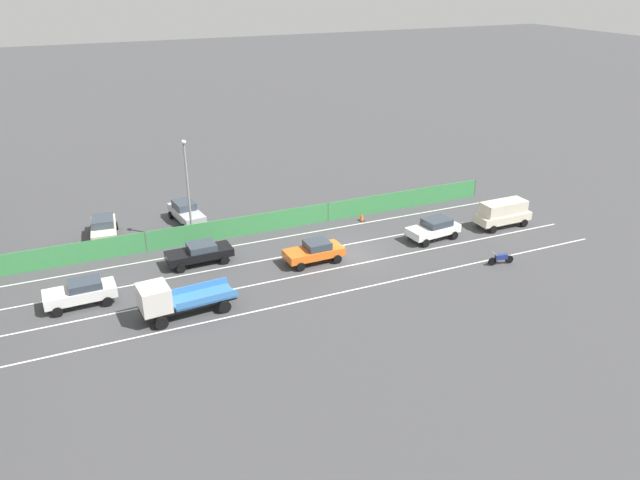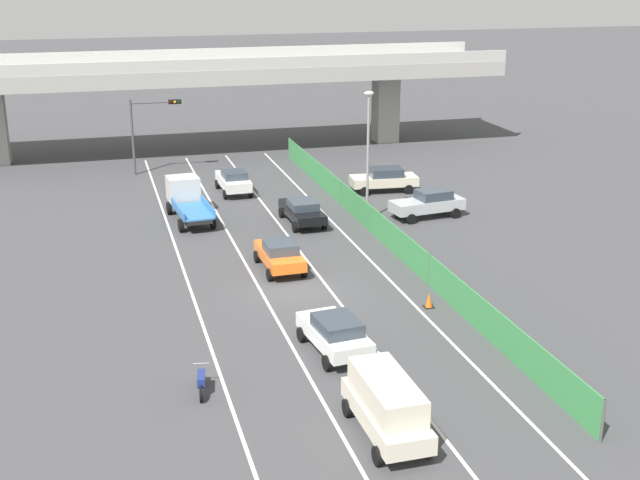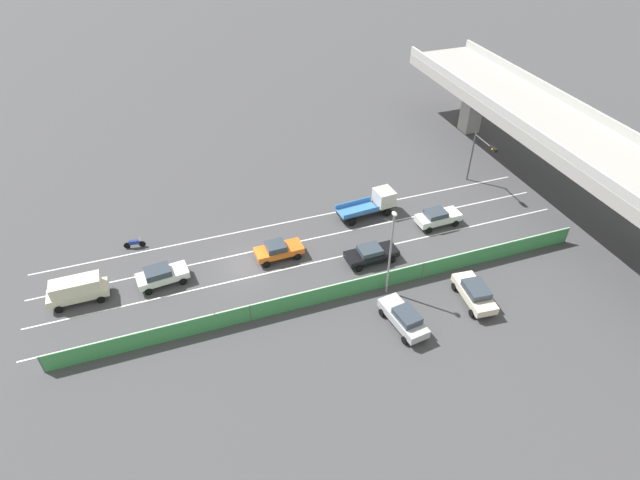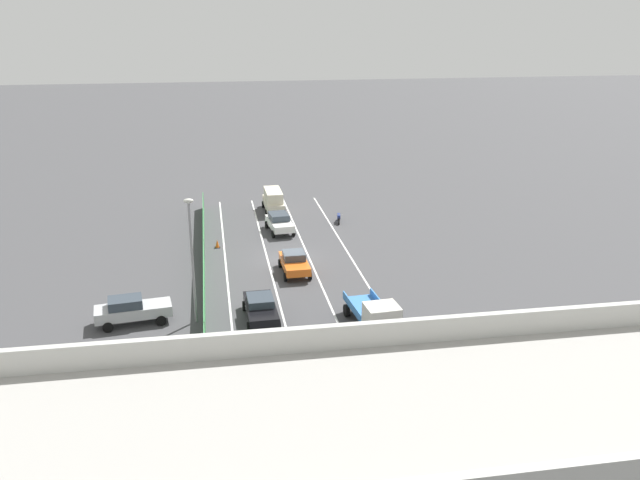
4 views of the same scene
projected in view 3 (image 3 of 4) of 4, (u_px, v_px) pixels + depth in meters
The scene contains 19 objects.
ground_plane at pixel (246, 265), 45.95m from camera, with size 300.00×300.00×0.00m, color #424244.
lane_line_left_edge at pixel (298, 220), 51.28m from camera, with size 0.14×48.74×0.01m, color silver.
lane_line_mid_left at pixel (308, 239), 48.84m from camera, with size 0.14×48.74×0.01m, color silver.
lane_line_mid_right at pixel (320, 261), 46.39m from camera, with size 0.14×48.74×0.01m, color silver.
lane_line_right_edge at pixel (333, 285), 43.94m from camera, with size 0.14×48.74×0.01m, color silver.
elevated_overpass at pixel (571, 141), 50.53m from camera, with size 51.21×8.57×8.19m.
green_fence at pixel (340, 291), 42.23m from camera, with size 0.10×44.84×1.61m.
car_sedan_white at pixel (161, 275), 43.59m from camera, with size 2.40×4.38×1.62m.
car_hatchback_white at pixel (438, 217), 50.12m from camera, with size 2.08×4.37×1.63m.
car_sedan_black at pixel (371, 253), 45.92m from camera, with size 2.15×4.72×1.50m.
car_taxi_orange at pixel (278, 250), 46.26m from camera, with size 2.11×4.28×1.59m.
car_van_cream at pixel (77, 289), 41.79m from camera, with size 2.00×4.68×2.15m.
flatbed_truck_blue at pixel (375, 203), 51.49m from camera, with size 2.55×5.88×2.37m.
motorcycle at pixel (134, 243), 47.64m from camera, with size 0.60×1.94×0.93m.
parked_wagon_silver at pixel (404, 318), 39.72m from camera, with size 4.85×2.42×1.74m.
parked_sedan_cream at pixel (475, 293), 41.89m from camera, with size 4.77×2.41×1.69m.
traffic_light at pixel (480, 152), 53.78m from camera, with size 3.83×0.41×5.69m.
street_lamp at pixel (391, 246), 40.37m from camera, with size 0.60×0.36×8.03m.
traffic_cone at pixel (215, 316), 40.70m from camera, with size 0.47×0.47×0.71m.
Camera 3 is at (34.95, -5.38, 30.14)m, focal length 29.33 mm.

